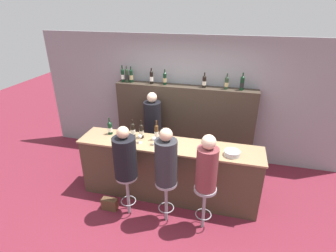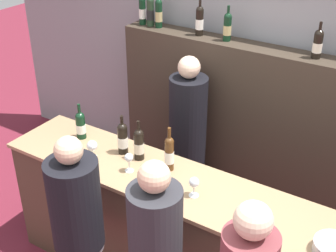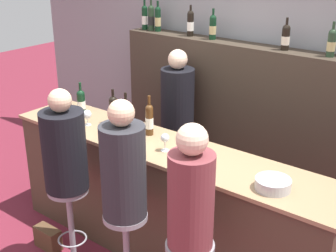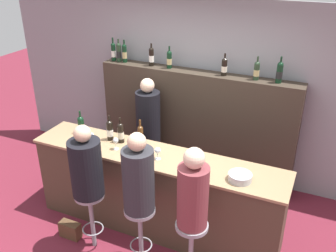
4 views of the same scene
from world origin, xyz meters
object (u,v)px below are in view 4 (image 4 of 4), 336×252
at_px(wine_bottle_backbar_0, 113,52).
at_px(wine_bottle_counter_2, 121,133).
at_px(bar_stool_left, 91,207).
at_px(bar_stool_right, 191,238).
at_px(wine_bottle_counter_3, 140,136).
at_px(handbag, 70,230).
at_px(guest_seated_middle, 138,178).
at_px(guest_seated_right, 193,193).
at_px(wine_bottle_backbar_5, 224,67).
at_px(wine_bottle_backbar_7, 280,72).
at_px(wine_bottle_counter_1, 110,130).
at_px(wine_glass_0, 91,136).
at_px(wine_glass_1, 116,141).
at_px(bartender, 149,135).
at_px(wine_glass_3, 158,151).
at_px(wine_bottle_backbar_6, 257,70).
at_px(guest_seated_left, 86,166).
at_px(wine_glass_2, 134,146).
at_px(wine_bottle_backbar_1, 119,52).
at_px(wine_bottle_backbar_4, 169,59).
at_px(bar_stool_middle, 140,222).
at_px(metal_bowl, 240,177).
at_px(wine_bottle_backbar_2, 125,53).
at_px(wine_bottle_backbar_3, 151,56).
at_px(wine_bottle_counter_0, 81,125).

bearing_deg(wine_bottle_backbar_0, wine_bottle_counter_2, -56.21).
relative_size(bar_stool_left, bar_stool_right, 1.00).
xyz_separation_m(wine_bottle_counter_3, handbag, (-0.63, -0.69, -1.08)).
relative_size(guest_seated_middle, guest_seated_right, 1.03).
relative_size(wine_bottle_counter_2, handbag, 1.24).
distance_m(wine_bottle_backbar_5, wine_bottle_backbar_7, 0.70).
xyz_separation_m(wine_bottle_counter_1, wine_bottle_backbar_5, (1.03, 1.21, 0.59)).
relative_size(wine_glass_0, wine_glass_1, 0.96).
height_order(bar_stool_right, bartender, bartender).
bearing_deg(wine_bottle_backbar_5, wine_glass_3, -102.39).
distance_m(wine_bottle_backbar_6, guest_seated_left, 2.41).
distance_m(wine_bottle_counter_3, wine_bottle_backbar_5, 1.48).
bearing_deg(wine_bottle_counter_3, wine_glass_2, -85.58).
distance_m(wine_bottle_backbar_5, bar_stool_right, 2.27).
distance_m(wine_bottle_backbar_1, wine_bottle_backbar_4, 0.81).
xyz_separation_m(wine_bottle_backbar_5, wine_bottle_backbar_7, (0.70, 0.00, 0.02)).
bearing_deg(bar_stool_middle, metal_bowl, 28.20).
height_order(wine_bottle_counter_1, wine_bottle_backbar_2, wine_bottle_backbar_2).
distance_m(wine_bottle_backbar_0, wine_bottle_backbar_2, 0.19).
bearing_deg(wine_bottle_backbar_7, guest_seated_middle, -117.05).
xyz_separation_m(wine_bottle_backbar_0, metal_bowl, (2.33, -1.42, -0.70)).
bearing_deg(wine_bottle_backbar_6, bar_stool_left, -124.71).
relative_size(wine_bottle_backbar_3, bar_stool_right, 0.43).
distance_m(wine_bottle_backbar_5, wine_glass_0, 1.93).
height_order(wine_glass_0, guest_seated_left, guest_seated_left).
distance_m(wine_bottle_backbar_6, wine_glass_3, 1.68).
distance_m(wine_bottle_counter_0, wine_glass_0, 0.32).
relative_size(wine_bottle_backbar_1, handbag, 1.28).
distance_m(wine_bottle_backbar_5, handbag, 2.82).
bearing_deg(wine_bottle_backbar_1, wine_glass_3, -47.04).
bearing_deg(metal_bowl, wine_bottle_backbar_3, 140.15).
xyz_separation_m(wine_bottle_counter_2, guest_seated_middle, (0.61, -0.69, -0.05)).
height_order(wine_glass_2, metal_bowl, wine_glass_2).
distance_m(wine_bottle_counter_2, bar_stool_right, 1.51).
height_order(wine_bottle_counter_0, metal_bowl, wine_bottle_counter_0).
distance_m(wine_bottle_backbar_5, wine_glass_1, 1.73).
height_order(wine_bottle_counter_1, guest_seated_middle, guest_seated_middle).
bearing_deg(wine_bottle_backbar_0, guest_seated_left, -67.35).
bearing_deg(wine_bottle_counter_0, wine_bottle_backbar_6, 32.82).
bearing_deg(wine_bottle_backbar_4, metal_bowl, -44.90).
bearing_deg(bartender, wine_glass_0, -103.45).
bearing_deg(wine_bottle_backbar_5, wine_bottle_backbar_4, 180.00).
bearing_deg(wine_bottle_backbar_2, wine_bottle_counter_1, -68.80).
distance_m(guest_seated_left, handbag, 1.05).
xyz_separation_m(wine_bottle_backbar_4, bartender, (-0.16, -0.37, -1.04)).
bearing_deg(wine_bottle_backbar_2, guest_seated_middle, -57.04).
relative_size(wine_bottle_counter_2, wine_bottle_backbar_6, 1.06).
bearing_deg(wine_bottle_counter_1, wine_bottle_backbar_0, 118.52).
relative_size(wine_bottle_counter_1, wine_bottle_backbar_5, 1.09).
relative_size(wine_bottle_backbar_5, metal_bowl, 1.23).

